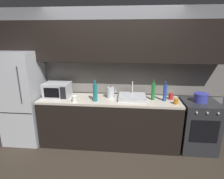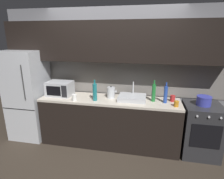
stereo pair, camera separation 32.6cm
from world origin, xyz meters
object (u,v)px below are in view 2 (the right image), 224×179
at_px(refrigerator, 28,95).
at_px(wine_bottle_green, 154,93).
at_px(wine_bottle_blue, 166,94).
at_px(mug_red, 173,98).
at_px(microwave, 60,89).
at_px(wine_bottle_teal, 95,92).
at_px(kettle, 111,92).
at_px(oven_range, 200,130).
at_px(cooking_pot, 204,101).
at_px(mug_white, 74,98).
at_px(mug_amber, 176,104).

xyz_separation_m(refrigerator, wine_bottle_green, (2.42, 0.03, 0.19)).
xyz_separation_m(wine_bottle_blue, mug_red, (0.13, 0.10, -0.10)).
height_order(microwave, wine_bottle_teal, wine_bottle_teal).
relative_size(kettle, wine_bottle_green, 0.60).
height_order(oven_range, mug_red, mug_red).
height_order(oven_range, cooking_pot, cooking_pot).
relative_size(oven_range, wine_bottle_green, 2.40).
distance_m(oven_range, mug_red, 0.71).
bearing_deg(mug_white, mug_red, 10.03).
bearing_deg(microwave, kettle, 2.80).
xyz_separation_m(oven_range, microwave, (-2.56, 0.02, 0.58)).
xyz_separation_m(refrigerator, microwave, (0.68, 0.02, 0.16)).
bearing_deg(wine_bottle_blue, refrigerator, 179.93).
xyz_separation_m(wine_bottle_teal, mug_red, (1.33, 0.22, -0.10)).
xyz_separation_m(microwave, cooking_pot, (2.55, -0.02, -0.06)).
xyz_separation_m(refrigerator, kettle, (1.66, 0.07, 0.13)).
bearing_deg(wine_bottle_green, microwave, -179.56).
bearing_deg(mug_red, microwave, -177.96).
distance_m(oven_range, wine_bottle_teal, 1.93).
bearing_deg(oven_range, wine_bottle_teal, -175.97).
bearing_deg(wine_bottle_teal, kettle, 38.27).
bearing_deg(refrigerator, mug_red, 1.92).
xyz_separation_m(kettle, wine_bottle_green, (0.76, -0.03, 0.06)).
distance_m(refrigerator, oven_range, 3.27).
bearing_deg(refrigerator, oven_range, -0.02).
bearing_deg(wine_bottle_green, oven_range, -2.32).
xyz_separation_m(mug_red, mug_amber, (0.03, -0.24, -0.01)).
distance_m(refrigerator, mug_red, 2.75).
height_order(wine_bottle_green, mug_amber, wine_bottle_green).
xyz_separation_m(wine_bottle_green, cooking_pot, (0.81, -0.03, -0.08)).
height_order(kettle, wine_bottle_blue, wine_bottle_blue).
relative_size(wine_bottle_teal, cooking_pot, 1.61).
relative_size(kettle, mug_amber, 2.41).
distance_m(microwave, mug_red, 2.07).
xyz_separation_m(kettle, wine_bottle_teal, (-0.25, -0.20, 0.05)).
xyz_separation_m(refrigerator, wine_bottle_teal, (1.41, -0.13, 0.18)).
bearing_deg(wine_bottle_teal, mug_white, -167.81).
height_order(refrigerator, oven_range, refrigerator).
bearing_deg(microwave, wine_bottle_blue, -0.64).
bearing_deg(mug_red, mug_white, -169.97).
bearing_deg(cooking_pot, mug_red, 169.12).
bearing_deg(microwave, mug_red, 2.04).
height_order(wine_bottle_blue, wine_bottle_green, wine_bottle_green).
distance_m(microwave, cooking_pot, 2.55).
relative_size(mug_red, cooking_pot, 0.47).
xyz_separation_m(microwave, wine_bottle_blue, (1.94, -0.02, 0.02)).
bearing_deg(mug_white, wine_bottle_blue, 7.44).
distance_m(oven_range, microwave, 2.63).
bearing_deg(wine_bottle_blue, cooking_pot, 0.31).
height_order(refrigerator, wine_bottle_green, refrigerator).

